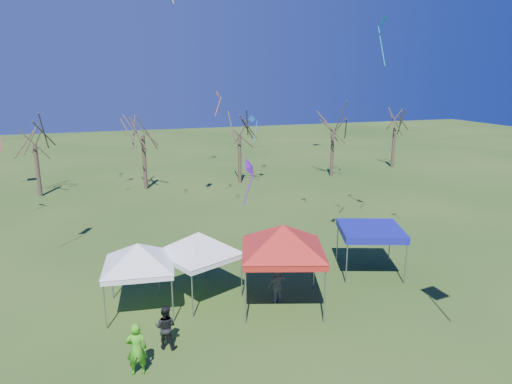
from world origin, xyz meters
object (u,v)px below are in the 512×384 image
tree_3 (239,116)px  tree_4 (334,114)px  tree_2 (142,116)px  person_green (137,349)px  tree_5 (396,113)px  tent_white_west (138,248)px  person_dark (166,327)px  tent_white_mid (199,237)px  tree_1 (32,125)px  person_grey (277,286)px  tent_blue (371,231)px  tent_red (283,230)px

tree_3 → tree_4: 9.32m
tree_2 → person_green: (-2.62, -25.81, -5.38)m
tree_5 → tent_white_west: 36.65m
tree_4 → person_dark: bearing=-128.5°
tent_white_mid → person_dark: (-1.97, -3.51, -1.99)m
tree_4 → tree_5: size_ratio=1.06×
tree_1 → person_grey: size_ratio=4.78×
tree_4 → tent_blue: tree_4 is taller
tree_2 → tree_3: bearing=-2.3°
tree_3 → person_dark: size_ratio=4.84×
tent_white_mid → person_grey: size_ratio=2.33×
tent_white_mid → tent_blue: tent_white_mid is taller
tree_1 → tent_red: size_ratio=1.68×
tree_1 → tree_2: 8.42m
tent_blue → person_grey: bearing=-164.0°
tent_white_mid → tent_blue: 8.57m
tent_red → person_dark: 5.99m
tree_5 → tent_white_mid: bearing=-138.4°
tree_4 → person_dark: 31.38m
tree_4 → tent_white_mid: (-17.27, -20.71, -3.25)m
tree_4 → tree_5: bearing=13.9°
tree_4 → tree_3: bearing=179.7°
tent_white_west → tent_white_mid: 2.62m
tree_1 → tree_4: (26.12, -0.65, 0.27)m
tree_2 → person_dark: bearing=-93.5°
tree_5 → person_grey: bearing=-132.8°
tree_3 → person_grey: 23.51m
tent_blue → tent_white_mid: bearing=179.7°
person_green → person_grey: person_green is taller
tree_1 → person_green: (5.78, -26.08, -4.88)m
tree_3 → tent_blue: 21.17m
tree_2 → tent_white_mid: bearing=-88.8°
tree_5 → tent_white_west: (-28.23, -23.19, -2.97)m
tree_2 → tent_red: bearing=-81.0°
tent_red → tent_blue: bearing=18.3°
tree_5 → person_dark: bearing=-136.4°
person_grey → tree_1: bearing=-72.5°
tent_blue → tree_4: bearing=67.2°
tree_5 → person_green: bearing=-136.2°
person_dark → tree_3: bearing=-83.9°
tent_white_mid → tree_4: bearing=50.2°
tree_5 → tent_white_west: size_ratio=1.94×
tree_3 → person_grey: size_ratio=5.01×
person_green → person_grey: 6.85m
tree_2 → tree_4: tree_2 is taller
person_green → tent_blue: bearing=-151.3°
tree_5 → tent_blue: tree_5 is taller
tent_blue → person_dark: size_ratio=2.30×
tent_white_west → tree_2: bearing=84.3°
tent_white_mid → person_dark: 4.49m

